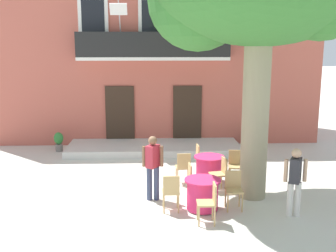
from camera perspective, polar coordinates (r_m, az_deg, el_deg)
ground_plane at (r=11.40m, az=-6.75°, el=-8.66°), size 120.00×120.00×0.00m
building_facade at (r=17.66m, az=-2.08°, el=10.92°), size 13.00×5.09×7.50m
entrance_step_platform at (r=15.13m, az=-1.94°, el=-3.03°), size 6.29×2.04×0.25m
cafe_table_near_tree at (r=11.80m, az=5.71°, el=-5.93°), size 0.86×0.86×0.76m
cafe_chair_near_tree_0 at (r=11.10m, az=7.29°, el=-6.34°), size 0.46×0.46×0.91m
cafe_chair_near_tree_1 at (r=11.88m, az=9.34°, el=-5.21°), size 0.44×0.44×0.91m
cafe_chair_near_tree_2 at (r=12.44m, az=4.62°, el=-4.33°), size 0.43×0.43×0.91m
cafe_chair_near_tree_3 at (r=11.55m, az=2.15°, el=-5.54°), size 0.43×0.43×0.91m
cafe_table_middle at (r=9.88m, az=4.80°, el=-9.40°), size 0.86×0.86×0.76m
cafe_chair_middle_0 at (r=9.15m, az=5.80°, el=-10.25°), size 0.41×0.41×0.91m
cafe_chair_middle_1 at (r=10.01m, az=9.08°, el=-8.39°), size 0.41×0.41×0.91m
cafe_chair_middle_2 at (r=10.52m, az=3.63°, el=-7.28°), size 0.43×0.43×0.91m
cafe_chair_middle_3 at (r=9.69m, az=0.42°, el=-8.92°), size 0.41×0.41×0.91m
ground_planter_left at (r=15.57m, az=-14.92°, el=-1.99°), size 0.34×0.34×0.71m
ground_planter_right at (r=15.71m, az=10.90°, el=-1.65°), size 0.39×0.39×0.72m
pedestrian_near_entrance at (r=9.77m, az=17.21°, el=-6.96°), size 0.53×0.40×1.60m
pedestrian_mid_plaza at (r=10.29m, az=-2.12°, el=-5.33°), size 0.53×0.40×1.65m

